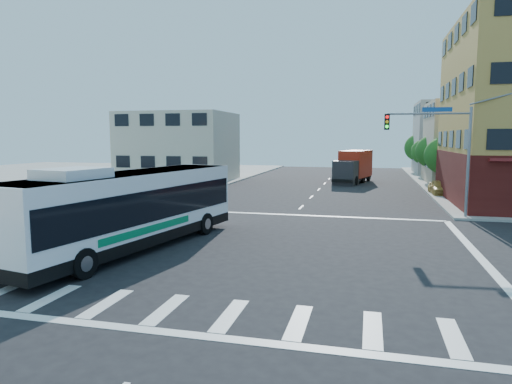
# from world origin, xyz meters

# --- Properties ---
(ground) EXTENTS (120.00, 120.00, 0.00)m
(ground) POSITION_xyz_m (0.00, 0.00, 0.00)
(ground) COLOR black
(ground) RESTS_ON ground
(sidewalk_nw) EXTENTS (50.00, 50.00, 0.15)m
(sidewalk_nw) POSITION_xyz_m (-35.00, 35.00, 0.07)
(sidewalk_nw) COLOR gray
(sidewalk_nw) RESTS_ON ground
(building_east_near) EXTENTS (12.06, 10.06, 9.00)m
(building_east_near) POSITION_xyz_m (16.98, 33.98, 4.51)
(building_east_near) COLOR #B7AA8C
(building_east_near) RESTS_ON ground
(building_east_far) EXTENTS (12.06, 10.06, 10.00)m
(building_east_far) POSITION_xyz_m (16.98, 47.98, 5.01)
(building_east_far) COLOR #9F9F9A
(building_east_far) RESTS_ON ground
(building_west) EXTENTS (12.06, 10.06, 8.00)m
(building_west) POSITION_xyz_m (-17.02, 29.98, 4.01)
(building_west) COLOR beige
(building_west) RESTS_ON ground
(signal_mast_ne) EXTENTS (7.91, 1.13, 8.07)m
(signal_mast_ne) POSITION_xyz_m (9.08, 10.62, 4.98)
(signal_mast_ne) COLOR gray
(signal_mast_ne) RESTS_ON ground
(street_tree_a) EXTENTS (3.60, 3.60, 5.53)m
(street_tree_a) POSITION_xyz_m (11.90, 27.92, 3.59)
(street_tree_a) COLOR #331C12
(street_tree_a) RESTS_ON ground
(street_tree_b) EXTENTS (3.80, 3.80, 5.79)m
(street_tree_b) POSITION_xyz_m (11.90, 35.92, 3.75)
(street_tree_b) COLOR #331C12
(street_tree_b) RESTS_ON ground
(street_tree_c) EXTENTS (3.40, 3.40, 5.29)m
(street_tree_c) POSITION_xyz_m (11.90, 43.92, 3.46)
(street_tree_c) COLOR #331C12
(street_tree_c) RESTS_ON ground
(street_tree_d) EXTENTS (4.00, 4.00, 6.03)m
(street_tree_d) POSITION_xyz_m (11.90, 51.92, 3.88)
(street_tree_d) COLOR #331C12
(street_tree_d) RESTS_ON ground
(transit_bus) EXTENTS (5.28, 13.57, 3.93)m
(transit_bus) POSITION_xyz_m (-5.68, -1.59, 1.92)
(transit_bus) COLOR black
(transit_bus) RESTS_ON ground
(box_truck) EXTENTS (4.24, 8.42, 3.65)m
(box_truck) POSITION_xyz_m (3.03, 32.69, 1.77)
(box_truck) COLOR #222226
(box_truck) RESTS_ON ground
(parked_car) EXTENTS (1.78, 4.05, 1.36)m
(parked_car) POSITION_xyz_m (10.94, 23.05, 0.68)
(parked_car) COLOR gold
(parked_car) RESTS_ON ground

